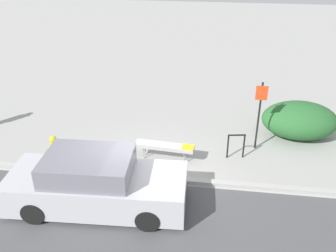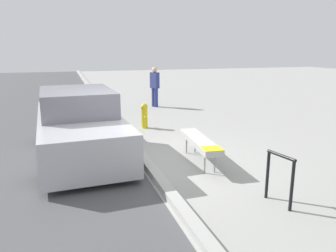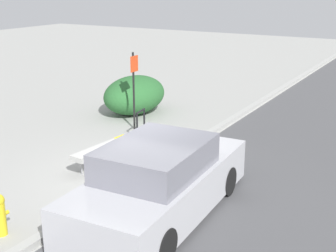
# 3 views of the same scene
# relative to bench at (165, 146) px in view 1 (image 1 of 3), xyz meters

# --- Properties ---
(ground_plane) EXTENTS (60.00, 60.00, 0.00)m
(ground_plane) POSITION_rel_bench_xyz_m (-0.31, -1.14, -0.46)
(ground_plane) COLOR #9E9E99
(curb) EXTENTS (60.00, 0.20, 0.13)m
(curb) POSITION_rel_bench_xyz_m (-0.31, -1.14, -0.40)
(curb) COLOR #A8A8A3
(curb) RESTS_ON ground_plane
(bench) EXTENTS (1.87, 0.53, 0.53)m
(bench) POSITION_rel_bench_xyz_m (0.00, 0.00, 0.00)
(bench) COLOR #99999E
(bench) RESTS_ON ground_plane
(bike_rack) EXTENTS (0.55, 0.15, 0.83)m
(bike_rack) POSITION_rel_bench_xyz_m (2.18, 0.41, 0.04)
(bike_rack) COLOR black
(bike_rack) RESTS_ON ground_plane
(sign_post) EXTENTS (0.36, 0.08, 2.30)m
(sign_post) POSITION_rel_bench_xyz_m (2.84, 1.07, 0.92)
(sign_post) COLOR black
(sign_post) RESTS_ON ground_plane
(fire_hydrant) EXTENTS (0.36, 0.22, 0.77)m
(fire_hydrant) POSITION_rel_bench_xyz_m (-3.42, -0.39, -0.05)
(fire_hydrant) COLOR gold
(fire_hydrant) RESTS_ON ground_plane
(shrub_hedge) EXTENTS (2.52, 1.75, 1.25)m
(shrub_hedge) POSITION_rel_bench_xyz_m (4.33, 2.08, 0.17)
(shrub_hedge) COLOR #28602D
(shrub_hedge) RESTS_ON ground_plane
(parked_car_near) EXTENTS (4.58, 1.96, 1.48)m
(parked_car_near) POSITION_rel_bench_xyz_m (-1.41, -2.41, 0.21)
(parked_car_near) COLOR black
(parked_car_near) RESTS_ON ground_plane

